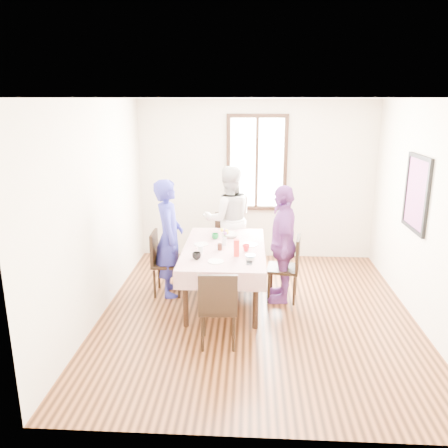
{
  "coord_description": "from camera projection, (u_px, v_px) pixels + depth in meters",
  "views": [
    {
      "loc": [
        -0.11,
        -5.36,
        2.69
      ],
      "look_at": [
        -0.44,
        0.35,
        1.1
      ],
      "focal_mm": 36.1,
      "sensor_mm": 36.0,
      "label": 1
    }
  ],
  "objects": [
    {
      "name": "juice_carton",
      "position": [
        237.0,
        248.0,
        5.7
      ],
      "size": [
        0.07,
        0.07,
        0.22
      ],
      "primitive_type": "cube",
      "color": "red",
      "rests_on": "tablecloth"
    },
    {
      "name": "jam_jar",
      "position": [
        220.0,
        247.0,
        5.95
      ],
      "size": [
        0.06,
        0.06,
        0.09
      ],
      "primitive_type": "cylinder",
      "color": "black",
      "rests_on": "tablecloth"
    },
    {
      "name": "smartphone",
      "position": [
        249.0,
        263.0,
        5.48
      ],
      "size": [
        0.07,
        0.14,
        0.01
      ],
      "primitive_type": "cube",
      "color": "black",
      "rests_on": "tablecloth"
    },
    {
      "name": "plate_right",
      "position": [
        250.0,
        245.0,
        6.15
      ],
      "size": [
        0.2,
        0.2,
        0.01
      ],
      "primitive_type": "cylinder",
      "color": "white",
      "rests_on": "tablecloth"
    },
    {
      "name": "dining_table",
      "position": [
        224.0,
        274.0,
        6.18
      ],
      "size": [
        0.97,
        1.72,
        0.75
      ],
      "primitive_type": "cube",
      "color": "black",
      "rests_on": "ground"
    },
    {
      "name": "art_poster",
      "position": [
        417.0,
        193.0,
        5.63
      ],
      "size": [
        0.04,
        0.76,
        0.96
      ],
      "primitive_type": "cube",
      "color": "red",
      "rests_on": "right_wall"
    },
    {
      "name": "serving_bowl",
      "position": [
        231.0,
        236.0,
        6.5
      ],
      "size": [
        0.23,
        0.23,
        0.05
      ],
      "primitive_type": "imported",
      "rotation": [
        0.0,
        0.0,
        0.16
      ],
      "color": "white",
      "rests_on": "tablecloth"
    },
    {
      "name": "right_wall",
      "position": [
        425.0,
        215.0,
        5.4
      ],
      "size": [
        0.0,
        4.5,
        4.5
      ],
      "primitive_type": "plane",
      "rotation": [
        1.57,
        0.0,
        -1.57
      ],
      "color": "beige",
      "rests_on": "ground"
    },
    {
      "name": "drinking_glass",
      "position": [
        201.0,
        249.0,
        5.83
      ],
      "size": [
        0.07,
        0.07,
        0.1
      ],
      "primitive_type": "cylinder",
      "color": "silver",
      "rests_on": "tablecloth"
    },
    {
      "name": "chair_near",
      "position": [
        218.0,
        307.0,
        5.02
      ],
      "size": [
        0.44,
        0.44,
        0.91
      ],
      "primitive_type": "cube",
      "rotation": [
        0.0,
        0.0,
        0.06
      ],
      "color": "black",
      "rests_on": "ground"
    },
    {
      "name": "chair_far",
      "position": [
        228.0,
        242.0,
        7.29
      ],
      "size": [
        0.47,
        0.47,
        0.91
      ],
      "primitive_type": "cube",
      "rotation": [
        0.0,
        0.0,
        3.26
      ],
      "color": "black",
      "rests_on": "ground"
    },
    {
      "name": "mug_flag",
      "position": [
        246.0,
        248.0,
        5.9
      ],
      "size": [
        0.12,
        0.12,
        0.09
      ],
      "primitive_type": "imported",
      "rotation": [
        0.0,
        0.0,
        0.25
      ],
      "color": "red",
      "rests_on": "tablecloth"
    },
    {
      "name": "person_far",
      "position": [
        228.0,
        219.0,
        7.16
      ],
      "size": [
        0.95,
        0.81,
        1.7
      ],
      "primitive_type": "imported",
      "rotation": [
        0.0,
        0.0,
        3.36
      ],
      "color": "beige",
      "rests_on": "ground"
    },
    {
      "name": "back_wall",
      "position": [
        256.0,
        180.0,
        7.67
      ],
      "size": [
        4.0,
        0.0,
        4.0
      ],
      "primitive_type": "plane",
      "rotation": [
        1.57,
        0.0,
        0.0
      ],
      "color": "beige",
      "rests_on": "ground"
    },
    {
      "name": "person_left",
      "position": [
        169.0,
        238.0,
        6.25
      ],
      "size": [
        0.49,
        0.66,
        1.65
      ],
      "primitive_type": "imported",
      "rotation": [
        0.0,
        0.0,
        1.73
      ],
      "color": "navy",
      "rests_on": "ground"
    },
    {
      "name": "flower_vase",
      "position": [
        224.0,
        241.0,
        6.13
      ],
      "size": [
        0.06,
        0.06,
        0.12
      ],
      "primitive_type": "cylinder",
      "color": "silver",
      "rests_on": "tablecloth"
    },
    {
      "name": "plate_near",
      "position": [
        216.0,
        261.0,
        5.52
      ],
      "size": [
        0.2,
        0.2,
        0.01
      ],
      "primitive_type": "cylinder",
      "color": "white",
      "rests_on": "tablecloth"
    },
    {
      "name": "butter_tub",
      "position": [
        250.0,
        258.0,
        5.58
      ],
      "size": [
        0.11,
        0.11,
        0.05
      ],
      "primitive_type": "cylinder",
      "color": "white",
      "rests_on": "tablecloth"
    },
    {
      "name": "mug_black",
      "position": [
        197.0,
        256.0,
        5.6
      ],
      "size": [
        0.15,
        0.15,
        0.09
      ],
      "primitive_type": "imported",
      "rotation": [
        0.0,
        0.0,
        -0.38
      ],
      "color": "black",
      "rests_on": "tablecloth"
    },
    {
      "name": "window_frame",
      "position": [
        257.0,
        163.0,
        7.57
      ],
      "size": [
        1.02,
        0.06,
        1.62
      ],
      "primitive_type": "cube",
      "color": "black",
      "rests_on": "back_wall"
    },
    {
      "name": "plate_left",
      "position": [
        201.0,
        244.0,
        6.18
      ],
      "size": [
        0.2,
        0.2,
        0.01
      ],
      "primitive_type": "cylinder",
      "color": "white",
      "rests_on": "tablecloth"
    },
    {
      "name": "ground",
      "position": [
        256.0,
        313.0,
        5.87
      ],
      "size": [
        4.5,
        4.5,
        0.0
      ],
      "primitive_type": "plane",
      "color": "black",
      "rests_on": "ground"
    },
    {
      "name": "plate_far",
      "position": [
        228.0,
        233.0,
        6.7
      ],
      "size": [
        0.2,
        0.2,
        0.01
      ],
      "primitive_type": "cylinder",
      "color": "white",
      "rests_on": "tablecloth"
    },
    {
      "name": "person_right",
      "position": [
        282.0,
        244.0,
        6.07
      ],
      "size": [
        0.43,
        0.96,
        1.61
      ],
      "primitive_type": "imported",
      "rotation": [
        0.0,
        0.0,
        -1.61
      ],
      "color": "#71357F",
      "rests_on": "ground"
    },
    {
      "name": "chair_right",
      "position": [
        283.0,
        268.0,
        6.16
      ],
      "size": [
        0.48,
        0.48,
        0.91
      ],
      "primitive_type": "cube",
      "rotation": [
        0.0,
        0.0,
        1.42
      ],
      "color": "black",
      "rests_on": "ground"
    },
    {
      "name": "butter_lid",
      "position": [
        250.0,
        255.0,
        5.58
      ],
      "size": [
        0.12,
        0.12,
        0.01
      ],
      "primitive_type": "cylinder",
      "color": "blue",
      "rests_on": "butter_tub"
    },
    {
      "name": "window_pane",
      "position": [
        257.0,
        163.0,
        7.58
      ],
      "size": [
        0.9,
        0.02,
        1.5
      ],
      "primitive_type": "cube",
      "color": "white",
      "rests_on": "back_wall"
    },
    {
      "name": "mug_green",
      "position": [
        215.0,
        236.0,
        6.41
      ],
      "size": [
        0.11,
        0.11,
        0.08
      ],
      "primitive_type": "imported",
      "rotation": [
        0.0,
        0.0,
        0.04
      ],
      "color": "#0C7226",
      "rests_on": "tablecloth"
    },
    {
      "name": "flower_bunch",
      "position": [
        224.0,
        233.0,
        6.1
      ],
      "size": [
        0.09,
        0.09,
        0.1
      ],
      "primitive_type": null,
      "color": "yellow",
      "rests_on": "flower_vase"
    },
    {
      "name": "tablecloth",
      "position": [
        224.0,
        248.0,
        6.07
      ],
      "size": [
        1.09,
        1.84,
        0.01
      ],
      "primitive_type": "cube",
      "color": "#5C0D13",
      "rests_on": "dining_table"
    },
    {
      "name": "chair_left",
      "position": [
        168.0,
        263.0,
        6.36
      ],
      "size": [
        0.43,
        0.43,
        0.91
      ],
      "primitive_type": "cube",
      "rotation": [
        0.0,
        0.0,
        -1.55
      ],
      "color": "black",
      "rests_on": "ground"
    }
  ]
}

